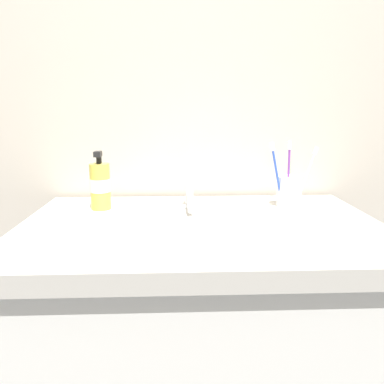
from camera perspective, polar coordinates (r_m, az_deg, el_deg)
tiled_wall_back at (r=1.35m, az=0.49°, el=15.10°), size 2.17×0.04×2.40m
vanity_counter at (r=1.22m, az=1.31°, el=-23.63°), size 0.97×0.64×0.83m
sink_basin at (r=0.99m, az=0.07°, el=-7.28°), size 0.45×0.45×0.10m
faucet at (r=1.16m, az=-0.34°, el=-0.40°), size 0.02×0.17×0.10m
toothbrush_cup at (r=1.23m, az=14.35°, el=0.13°), size 0.08×0.08×0.10m
toothbrush_white at (r=1.23m, az=16.97°, el=2.87°), size 0.06×0.01×0.18m
toothbrush_green at (r=1.26m, az=14.38°, el=3.51°), size 0.01×0.05×0.20m
toothbrush_blue at (r=1.19m, az=12.54°, el=3.14°), size 0.06×0.03×0.20m
toothbrush_purple at (r=1.20m, az=14.30°, el=3.23°), size 0.02×0.03×0.20m
soap_dispenser at (r=1.19m, az=-13.60°, el=0.96°), size 0.06×0.06×0.18m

